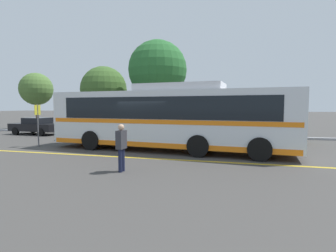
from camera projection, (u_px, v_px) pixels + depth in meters
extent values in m
plane|color=#423F3D|center=(148.00, 150.00, 13.62)|extent=(220.00, 220.00, 0.00)
cube|color=gold|center=(155.00, 159.00, 11.33)|extent=(32.38, 0.20, 0.01)
cube|color=#99999E|center=(190.00, 135.00, 19.95)|extent=(40.38, 0.36, 0.15)
cube|color=silver|center=(168.00, 118.00, 13.33)|extent=(12.55, 3.64, 2.70)
cube|color=black|center=(168.00, 108.00, 13.29)|extent=(10.83, 3.51, 1.06)
cube|color=orange|center=(168.00, 121.00, 13.34)|extent=(12.31, 3.65, 0.20)
cube|color=orange|center=(168.00, 142.00, 13.42)|extent=(12.31, 3.64, 0.24)
cube|color=black|center=(69.00, 116.00, 15.44)|extent=(0.25, 2.17, 2.00)
cube|color=black|center=(69.00, 96.00, 15.36)|extent=(0.20, 1.72, 0.24)
cube|color=silver|center=(180.00, 88.00, 13.01)|extent=(4.50, 2.38, 0.36)
cube|color=black|center=(66.00, 135.00, 15.62)|extent=(0.22, 1.85, 0.04)
cube|color=black|center=(66.00, 138.00, 15.64)|extent=(0.22, 1.85, 0.04)
cylinder|color=black|center=(91.00, 140.00, 13.61)|extent=(1.02, 0.37, 1.00)
cylinder|color=black|center=(115.00, 136.00, 15.84)|extent=(1.02, 0.37, 1.00)
cylinder|color=black|center=(198.00, 146.00, 11.67)|extent=(1.02, 0.37, 1.00)
cylinder|color=black|center=(208.00, 140.00, 13.90)|extent=(1.02, 0.37, 1.00)
cylinder|color=black|center=(260.00, 149.00, 10.79)|extent=(1.02, 0.37, 1.00)
cylinder|color=black|center=(260.00, 142.00, 13.01)|extent=(1.02, 0.37, 1.00)
cube|color=black|center=(37.00, 127.00, 21.21)|extent=(4.35, 2.15, 0.59)
cube|color=black|center=(37.00, 121.00, 21.14)|extent=(1.90, 1.72, 0.47)
cylinder|color=black|center=(16.00, 131.00, 20.87)|extent=(0.62, 0.25, 0.60)
cylinder|color=black|center=(33.00, 129.00, 22.47)|extent=(0.62, 0.25, 0.60)
cylinder|color=black|center=(41.00, 132.00, 20.00)|extent=(0.62, 0.25, 0.60)
cylinder|color=black|center=(57.00, 130.00, 21.60)|extent=(0.62, 0.25, 0.60)
cube|color=navy|center=(107.00, 128.00, 19.91)|extent=(4.17, 1.92, 0.61)
cube|color=black|center=(106.00, 121.00, 19.90)|extent=(1.80, 1.58, 0.50)
cylinder|color=black|center=(127.00, 132.00, 20.30)|extent=(0.61, 0.23, 0.60)
cylinder|color=black|center=(117.00, 134.00, 18.78)|extent=(0.61, 0.23, 0.60)
cylinder|color=black|center=(98.00, 131.00, 21.08)|extent=(0.61, 0.23, 0.60)
cylinder|color=black|center=(86.00, 133.00, 19.56)|extent=(0.61, 0.23, 0.60)
cube|color=#4C3823|center=(172.00, 130.00, 18.71)|extent=(4.13, 1.98, 0.53)
cube|color=black|center=(171.00, 123.00, 18.69)|extent=(1.77, 1.65, 0.46)
cylinder|color=black|center=(191.00, 133.00, 19.30)|extent=(0.61, 0.23, 0.60)
cylinder|color=black|center=(188.00, 136.00, 17.64)|extent=(0.61, 0.23, 0.60)
cylinder|color=black|center=(158.00, 132.00, 19.82)|extent=(0.61, 0.23, 0.60)
cylinder|color=black|center=(152.00, 135.00, 18.16)|extent=(0.61, 0.23, 0.60)
cube|color=olive|center=(267.00, 133.00, 16.58)|extent=(4.26, 1.90, 0.57)
cube|color=black|center=(265.00, 125.00, 16.57)|extent=(1.81, 1.61, 0.46)
cylinder|color=black|center=(287.00, 137.00, 17.04)|extent=(0.61, 0.22, 0.60)
cylinder|color=black|center=(291.00, 140.00, 15.43)|extent=(0.61, 0.22, 0.60)
cylinder|color=black|center=(245.00, 135.00, 17.77)|extent=(0.61, 0.22, 0.60)
cylinder|color=black|center=(245.00, 138.00, 16.16)|extent=(0.61, 0.22, 0.60)
cylinder|color=#191E38|center=(123.00, 160.00, 9.15)|extent=(0.14, 0.14, 0.80)
cylinder|color=#191E38|center=(120.00, 161.00, 8.99)|extent=(0.14, 0.14, 0.80)
cube|color=#333338|center=(121.00, 140.00, 9.01)|extent=(0.25, 0.44, 0.64)
sphere|color=tan|center=(121.00, 127.00, 8.98)|extent=(0.22, 0.22, 0.22)
cylinder|color=#59595E|center=(38.00, 125.00, 14.76)|extent=(0.07, 0.07, 2.40)
cube|color=yellow|center=(37.00, 110.00, 14.70)|extent=(0.07, 0.40, 0.56)
cylinder|color=#513823|center=(158.00, 112.00, 22.72)|extent=(0.28, 0.28, 3.52)
sphere|color=#28662D|center=(158.00, 70.00, 22.45)|extent=(5.02, 5.02, 5.02)
cylinder|color=#513823|center=(37.00, 115.00, 26.27)|extent=(0.28, 0.28, 2.80)
sphere|color=#4C7033|center=(36.00, 89.00, 26.07)|extent=(3.19, 3.19, 3.19)
cylinder|color=#513823|center=(104.00, 119.00, 24.82)|extent=(0.28, 0.28, 2.24)
sphere|color=#3D6028|center=(104.00, 89.00, 24.61)|extent=(4.31, 4.31, 4.31)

